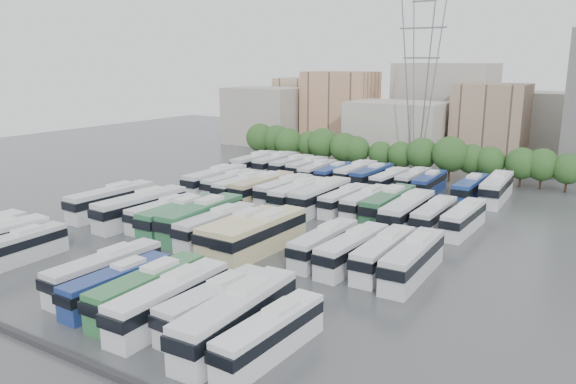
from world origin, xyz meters
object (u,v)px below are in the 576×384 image
Objects in this scene: bus_r3_s7 at (372,176)px; bus_r3_s10 at (429,183)px; bus_r1_s10 at (324,243)px; bus_r3_s0 at (256,163)px; bus_r1_s7 at (240,231)px; bus_r1_s13 at (413,259)px; bus_r0_s8 at (148,289)px; bus_r2_s8 at (344,200)px; bus_r2_s5 at (284,190)px; bus_r1_s5 at (202,218)px; bus_r2_s4 at (263,188)px; bus_r2_s10 at (389,205)px; bus_r3_s4 at (318,172)px; bus_r2_s9 at (367,202)px; bus_r0_s6 at (105,271)px; bus_r2_s13 at (464,218)px; bus_r2_s12 at (434,216)px; electricity_pylon at (421,71)px; bus_r3_s13 at (497,188)px; bus_r3_s9 at (413,180)px; bus_r3_s3 at (307,168)px; bus_r0_s2 at (17,248)px; bus_r3_s12 at (471,189)px; bus_r0_s7 at (118,284)px; bus_r0_s10 at (215,303)px; bus_r3_s6 at (356,173)px; bus_r1_s6 at (217,226)px; bus_r2_s7 at (320,196)px; bus_r2_s3 at (243,187)px; bus_r0_s9 at (170,300)px; bus_r2_s11 at (408,212)px; bus_r3_s2 at (292,166)px; bus_r1_s8 at (262,234)px; bus_r2_s1 at (215,180)px; bus_r2_s6 at (299,195)px; bus_r1_s3 at (164,212)px; bus_r0_s12 at (270,334)px; bus_r1_s2 at (141,208)px; bus_r3_s1 at (276,164)px; bus_r3_s5 at (334,174)px; bus_r2_s2 at (230,183)px.

bus_r3_s7 is 1.07× the size of bus_r3_s10.
bus_r1_s10 is 47.45m from bus_r3_s0.
bus_r1_s7 reaches higher than bus_r1_s13.
bus_r0_s8 is 1.07× the size of bus_r2_s8.
bus_r2_s5 is (-26.56, 18.37, -0.02)m from bus_r1_s13.
bus_r1_s5 is 1.05× the size of bus_r2_s4.
bus_r2_s10 is at bearing 64.39° from bus_r1_s7.
bus_r2_s9 is at bearing -46.56° from bus_r3_s4.
bus_r1_s13 is 1.05× the size of bus_r3_s7.
bus_r1_s7 is at bearing 81.06° from bus_r0_s6.
bus_r2_s12 is at bearing -165.26° from bus_r2_s13.
bus_r2_s8 is at bearing 179.05° from bus_r2_s13.
bus_r1_s13 is at bearing -51.80° from bus_r3_s4.
electricity_pylon is 2.54× the size of bus_r3_s13.
bus_r2_s4 is 3.36m from bus_r2_s5.
bus_r3_s9 is at bearing 108.22° from bus_r1_s13.
bus_r2_s10 is 1.19× the size of bus_r3_s3.
bus_r1_s7 reaches higher than bus_r0_s2.
bus_r3_s12 is at bearing -11.76° from bus_r3_s9.
bus_r0_s8 is 40.10m from bus_r2_s13.
bus_r3_s7 is at bearing 1.63° from bus_r3_s0.
bus_r0_s10 reaches higher than bus_r0_s7.
electricity_pylon is 2.82× the size of bus_r3_s6.
bus_r2_s10 reaches higher than bus_r1_s6.
bus_r3_s13 is at bearing 43.74° from bus_r2_s7.
bus_r2_s10 reaches higher than bus_r2_s3.
bus_r2_s4 is 19.16m from bus_r3_s3.
bus_r2_s11 reaches higher than bus_r0_s9.
bus_r2_s3 is (-6.49, 17.14, -0.22)m from bus_r1_s5.
bus_r2_s3 is 19.56m from bus_r3_s2.
bus_r3_s4 is at bearing 111.97° from bus_r1_s8.
bus_r2_s6 is (16.31, -1.19, -0.08)m from bus_r2_s1.
bus_r2_s3 is 1.03× the size of bus_r3_s7.
bus_r1_s3 is 0.86× the size of bus_r2_s10.
bus_r3_s12 is at bearing 74.27° from bus_r0_s7.
bus_r2_s7 is at bearing 101.30° from bus_r1_s8.
bus_r2_s7 is (0.05, 18.76, 0.12)m from bus_r1_s7.
bus_r0_s12 is 20.72m from bus_r1_s10.
bus_r1_s2 reaches higher than bus_r1_s3.
bus_r3_s0 is 1.10× the size of bus_r3_s2.
bus_r3_s5 is (13.25, -1.87, -0.20)m from bus_r3_s1.
bus_r2_s2 reaches higher than bus_r3_s5.
bus_r1_s7 is at bearing 179.97° from bus_r1_s8.
bus_r2_s2 is 1.06× the size of bus_r3_s9.
bus_r2_s2 is 18.90m from bus_r3_s5.
bus_r3_s7 is at bearing 102.73° from bus_r2_s8.
bus_r3_s3 is at bearing 115.79° from bus_r0_s10.
bus_r3_s4 is (6.49, -2.03, -0.04)m from bus_r3_s2.
bus_r3_s4 is at bearing 101.87° from bus_r0_s7.
bus_r1_s2 reaches higher than bus_r1_s10.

